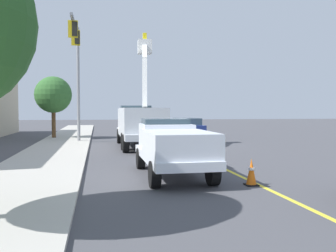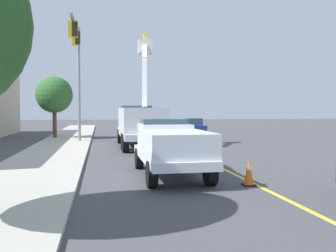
{
  "view_description": "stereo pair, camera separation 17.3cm",
  "coord_description": "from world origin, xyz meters",
  "views": [
    {
      "loc": [
        -23.66,
        3.98,
        2.45
      ],
      "look_at": [
        -1.7,
        0.74,
        1.4
      ],
      "focal_mm": 38.47,
      "sensor_mm": 36.0,
      "label": 1
    },
    {
      "loc": [
        -23.68,
        3.81,
        2.45
      ],
      "look_at": [
        -1.7,
        0.74,
        1.4
      ],
      "focal_mm": 38.47,
      "sensor_mm": 36.0,
      "label": 2
    }
  ],
  "objects": [
    {
      "name": "sidewalk_far_side",
      "position": [
        -0.35,
        7.44,
        0.06
      ],
      "size": [
        60.1,
        6.43,
        0.12
      ],
      "primitive_type": "cube",
      "rotation": [
        0.0,
        0.0,
        0.05
      ],
      "color": "#B2ADA3",
      "rests_on": "ground"
    },
    {
      "name": "utility_bucket_truck",
      "position": [
        -0.4,
        2.4,
        1.62
      ],
      "size": [
        8.31,
        2.9,
        7.45
      ],
      "color": "silver",
      "rests_on": "ground"
    },
    {
      "name": "service_pickup_truck",
      "position": [
        -10.79,
        1.92,
        1.12
      ],
      "size": [
        5.69,
        2.4,
        2.06
      ],
      "color": "white",
      "rests_on": "ground"
    },
    {
      "name": "traffic_signal_mast",
      "position": [
        1.59,
        6.52,
        5.78
      ],
      "size": [
        6.69,
        0.69,
        8.38
      ],
      "color": "gray",
      "rests_on": "ground"
    },
    {
      "name": "traffic_cone_mid_front",
      "position": [
        -7.69,
        0.09,
        0.37
      ],
      "size": [
        0.4,
        0.4,
        0.76
      ],
      "color": "black",
      "rests_on": "ground"
    },
    {
      "name": "traffic_cone_mid_rear",
      "position": [
        -2.34,
        0.2,
        0.37
      ],
      "size": [
        0.4,
        0.4,
        0.76
      ],
      "color": "black",
      "rests_on": "ground"
    },
    {
      "name": "ground",
      "position": [
        0.0,
        0.0,
        0.0
      ],
      "size": [
        120.0,
        120.0,
        0.0
      ],
      "primitive_type": "plane",
      "color": "#47474C"
    },
    {
      "name": "traffic_cone_leading",
      "position": [
        -12.74,
        -0.33,
        0.43
      ],
      "size": [
        0.4,
        0.4,
        0.86
      ],
      "color": "black",
      "rests_on": "ground"
    },
    {
      "name": "street_tree_right",
      "position": [
        6.77,
        8.95,
        3.6
      ],
      "size": [
        2.98,
        2.98,
        5.11
      ],
      "color": "brown",
      "rests_on": "ground"
    },
    {
      "name": "passing_minivan",
      "position": [
        6.3,
        -2.11,
        0.97
      ],
      "size": [
        4.88,
        2.13,
        1.69
      ],
      "color": "navy",
      "rests_on": "ground"
    },
    {
      "name": "lane_centre_stripe",
      "position": [
        0.0,
        0.0,
        0.0
      ],
      "size": [
        49.95,
        2.52,
        0.01
      ],
      "primitive_type": "cube",
      "rotation": [
        0.0,
        0.0,
        0.05
      ],
      "color": "yellow",
      "rests_on": "ground"
    },
    {
      "name": "traffic_cone_trailing",
      "position": [
        3.13,
        0.45,
        0.42
      ],
      "size": [
        0.4,
        0.4,
        0.85
      ],
      "color": "black",
      "rests_on": "ground"
    }
  ]
}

